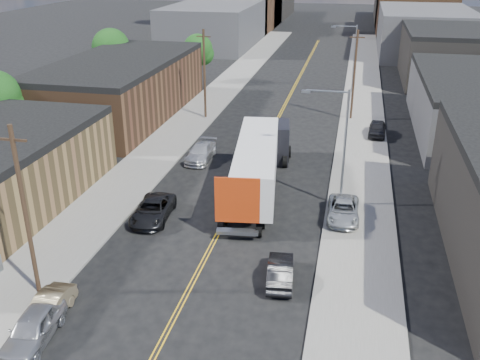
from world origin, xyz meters
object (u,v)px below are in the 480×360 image
at_px(car_right_lot_c, 377,129).
at_px(car_left_c, 153,210).
at_px(car_left_a, 33,328).
at_px(car_left_b, 48,309).
at_px(car_left_d, 201,152).
at_px(car_right_lot_a, 343,210).
at_px(car_right_oncoming, 280,271).
at_px(semi_truck, 261,159).

bearing_deg(car_right_lot_c, car_left_c, -122.72).
distance_m(car_left_a, car_left_b, 1.73).
xyz_separation_m(car_left_b, car_right_lot_c, (17.40, 34.30, 0.20)).
distance_m(car_left_b, car_right_lot_c, 38.46).
relative_size(car_left_a, car_left_d, 0.91).
bearing_deg(car_left_a, car_left_c, 79.91).
relative_size(car_left_d, car_right_lot_a, 1.07).
height_order(car_right_oncoming, car_right_lot_a, car_right_lot_a).
distance_m(car_left_d, car_right_lot_c, 19.00).
bearing_deg(car_right_oncoming, car_left_d, -67.28).
distance_m(car_left_d, car_right_lot_a, 16.29).
relative_size(car_left_b, car_right_lot_a, 0.85).
relative_size(car_left_c, car_right_oncoming, 1.24).
bearing_deg(car_right_oncoming, car_right_lot_a, -117.36).
relative_size(semi_truck, car_left_c, 3.40).
distance_m(semi_truck, car_left_a, 22.00).
distance_m(car_left_a, car_left_d, 25.80).
relative_size(semi_truck, car_right_lot_c, 4.15).
relative_size(car_left_b, car_left_c, 0.78).
relative_size(semi_truck, car_left_b, 4.34).
distance_m(semi_truck, car_left_d, 8.55).
distance_m(car_left_a, car_right_lot_a, 21.84).
bearing_deg(car_left_d, car_left_b, -92.78).
height_order(car_left_c, car_right_oncoming, car_left_c).
height_order(semi_truck, car_left_c, semi_truck).
relative_size(car_left_c, car_right_lot_a, 1.09).
bearing_deg(car_left_c, car_left_d, 85.10).
height_order(car_left_a, car_right_oncoming, car_left_a).
distance_m(car_left_a, car_right_oncoming, 13.62).
xyz_separation_m(semi_truck, car_left_d, (-6.50, 5.24, -1.85)).
bearing_deg(car_left_a, car_left_d, 81.79).
distance_m(car_left_c, car_right_lot_c, 27.55).
bearing_deg(car_right_oncoming, semi_truck, -81.00).
xyz_separation_m(car_right_oncoming, car_right_lot_c, (6.00, 28.23, 0.18)).
bearing_deg(car_left_d, car_left_a, -92.06).
relative_size(car_left_a, car_right_lot_c, 1.10).
height_order(car_left_b, car_left_c, car_left_c).
xyz_separation_m(car_left_c, car_left_d, (0.10, 12.11, 0.02)).
height_order(car_right_oncoming, car_right_lot_c, car_right_lot_c).
xyz_separation_m(car_left_a, car_right_lot_a, (14.47, 16.36, 0.02)).
height_order(semi_truck, car_right_lot_a, semi_truck).
distance_m(car_right_oncoming, car_right_lot_c, 28.86).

